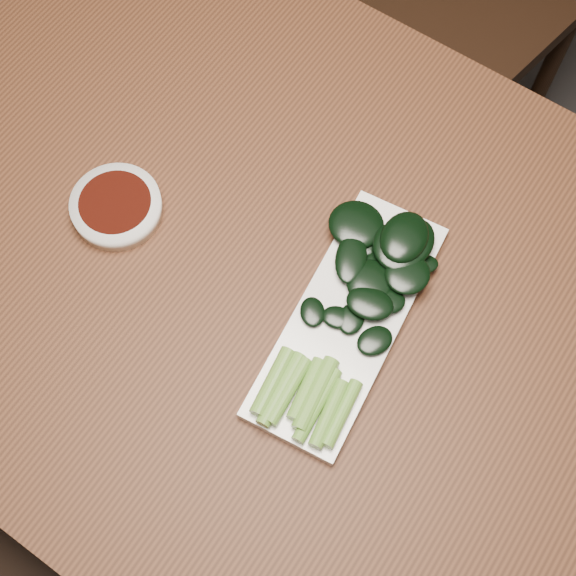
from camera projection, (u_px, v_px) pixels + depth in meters
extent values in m
plane|color=#322F2F|center=(278.00, 421.00, 1.63)|extent=(6.00, 6.00, 0.00)
cube|color=#4E2916|center=(271.00, 275.00, 0.96)|extent=(1.40, 0.80, 0.04)
cylinder|color=#4E2916|center=(105.00, 52.00, 1.56)|extent=(0.05, 0.05, 0.71)
cylinder|color=black|center=(321.00, 74.00, 1.72)|extent=(0.04, 0.04, 0.41)
cylinder|color=black|center=(444.00, 171.00, 1.63)|extent=(0.04, 0.04, 0.41)
cylinder|color=black|center=(548.00, 72.00, 1.72)|extent=(0.04, 0.04, 0.41)
cylinder|color=black|center=(164.00, 560.00, 1.33)|extent=(0.04, 0.04, 0.41)
cylinder|color=white|center=(117.00, 207.00, 0.96)|extent=(0.11, 0.11, 0.02)
cylinder|color=#360C04|center=(115.00, 203.00, 0.95)|extent=(0.09, 0.09, 0.00)
cube|color=white|center=(348.00, 320.00, 0.91)|extent=(0.15, 0.32, 0.01)
cylinder|color=#6AA137|center=(273.00, 382.00, 0.86)|extent=(0.03, 0.08, 0.02)
cylinder|color=#6AA137|center=(281.00, 389.00, 0.86)|extent=(0.03, 0.09, 0.02)
cylinder|color=#6AA137|center=(288.00, 391.00, 0.86)|extent=(0.02, 0.08, 0.02)
cylinder|color=#6AA137|center=(306.00, 389.00, 0.86)|extent=(0.03, 0.07, 0.02)
cylinder|color=#6AA137|center=(316.00, 394.00, 0.86)|extent=(0.03, 0.09, 0.02)
cylinder|color=#6AA137|center=(317.00, 405.00, 0.86)|extent=(0.02, 0.09, 0.01)
cylinder|color=#6AA137|center=(329.00, 414.00, 0.85)|extent=(0.03, 0.08, 0.02)
cylinder|color=#6AA137|center=(342.00, 413.00, 0.85)|extent=(0.03, 0.08, 0.02)
ellipsoid|color=black|center=(414.00, 264.00, 0.93)|extent=(0.06, 0.06, 0.01)
ellipsoid|color=black|center=(351.00, 259.00, 0.92)|extent=(0.04, 0.04, 0.01)
ellipsoid|color=black|center=(404.00, 237.00, 0.92)|extent=(0.06, 0.08, 0.02)
ellipsoid|color=black|center=(375.00, 268.00, 0.92)|extent=(0.04, 0.06, 0.01)
ellipsoid|color=black|center=(413.00, 242.00, 0.92)|extent=(0.06, 0.07, 0.01)
ellipsoid|color=black|center=(381.00, 300.00, 0.90)|extent=(0.07, 0.06, 0.01)
ellipsoid|color=black|center=(370.00, 239.00, 0.94)|extent=(0.05, 0.06, 0.01)
ellipsoid|color=black|center=(369.00, 282.00, 0.91)|extent=(0.07, 0.08, 0.01)
ellipsoid|color=black|center=(351.00, 258.00, 0.92)|extent=(0.06, 0.07, 0.01)
ellipsoid|color=black|center=(356.00, 224.00, 0.94)|extent=(0.08, 0.08, 0.01)
ellipsoid|color=black|center=(408.00, 274.00, 0.91)|extent=(0.06, 0.06, 0.01)
ellipsoid|color=black|center=(400.00, 246.00, 0.92)|extent=(0.09, 0.09, 0.01)
ellipsoid|color=black|center=(370.00, 303.00, 0.90)|extent=(0.06, 0.05, 0.01)
ellipsoid|color=black|center=(337.00, 317.00, 0.90)|extent=(0.04, 0.04, 0.01)
ellipsoid|color=black|center=(312.00, 312.00, 0.90)|extent=(0.04, 0.05, 0.01)
ellipsoid|color=black|center=(375.00, 341.00, 0.89)|extent=(0.05, 0.05, 0.01)
ellipsoid|color=black|center=(351.00, 319.00, 0.90)|extent=(0.04, 0.05, 0.01)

